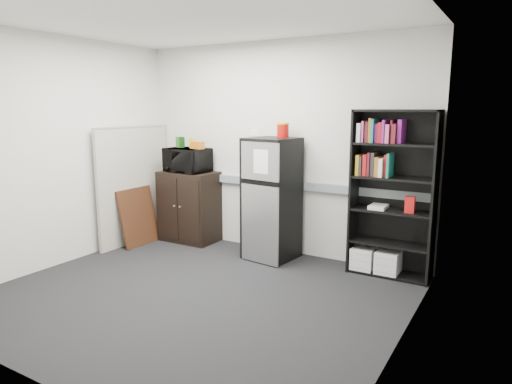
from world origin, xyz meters
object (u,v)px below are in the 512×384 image
at_px(bookshelf, 391,190).
at_px(cubicle_partition, 134,185).
at_px(cabinet, 189,206).
at_px(refrigerator, 271,199).
at_px(microwave, 187,160).

bearing_deg(bookshelf, cubicle_partition, -171.87).
bearing_deg(cabinet, refrigerator, -3.35).
bearing_deg(refrigerator, microwave, -175.52).
distance_m(cabinet, refrigerator, 1.39).
bearing_deg(cubicle_partition, cabinet, 34.18).
relative_size(bookshelf, cabinet, 1.87).
xyz_separation_m(cabinet, refrigerator, (1.37, -0.08, 0.26)).
xyz_separation_m(bookshelf, cabinet, (-2.79, -0.07, -0.48)).
height_order(cubicle_partition, microwave, cubicle_partition).
distance_m(bookshelf, microwave, 2.79).
height_order(cabinet, refrigerator, refrigerator).
height_order(bookshelf, cubicle_partition, bookshelf).
distance_m(cubicle_partition, refrigerator, 2.02).
relative_size(cubicle_partition, refrigerator, 1.07).
relative_size(bookshelf, microwave, 3.10).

